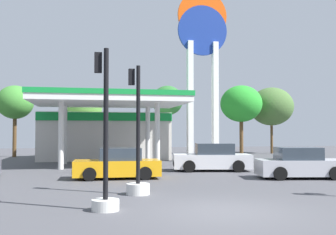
# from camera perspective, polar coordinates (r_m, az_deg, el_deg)

# --- Properties ---
(ground_plane) EXTENTS (90.00, 90.00, 0.00)m
(ground_plane) POSITION_cam_1_polar(r_m,az_deg,el_deg) (11.41, 8.05, -13.06)
(ground_plane) COLOR #47474C
(ground_plane) RESTS_ON ground
(gas_station) EXTENTS (9.98, 13.71, 4.60)m
(gas_station) POSITION_cam_1_polar(r_m,az_deg,el_deg) (31.85, -9.02, -1.94)
(gas_station) COLOR beige
(gas_station) RESTS_ON ground
(station_pole_sign) EXTENTS (3.77, 0.56, 12.80)m
(station_pole_sign) POSITION_cam_1_polar(r_m,az_deg,el_deg) (30.43, 4.94, 9.17)
(station_pole_sign) COLOR white
(station_pole_sign) RESTS_ON ground
(car_0) EXTENTS (4.54, 2.53, 1.54)m
(car_0) POSITION_cam_1_polar(r_m,az_deg,el_deg) (22.64, 6.32, -5.80)
(car_0) COLOR black
(car_0) RESTS_ON ground
(car_2) EXTENTS (4.30, 2.38, 1.46)m
(car_2) POSITION_cam_1_polar(r_m,az_deg,el_deg) (19.91, 18.38, -6.33)
(car_2) COLOR black
(car_2) RESTS_ON ground
(car_3) EXTENTS (4.07, 1.97, 1.43)m
(car_3) POSITION_cam_1_polar(r_m,az_deg,el_deg) (18.95, -7.19, -6.68)
(car_3) COLOR black
(car_3) RESTS_ON ground
(traffic_signal_0) EXTENTS (0.77, 0.77, 4.53)m
(traffic_signal_0) POSITION_cam_1_polar(r_m,az_deg,el_deg) (11.34, -9.01, -6.80)
(traffic_signal_0) COLOR silver
(traffic_signal_0) RESTS_ON ground
(traffic_signal_1) EXTENTS (0.81, 0.81, 4.51)m
(traffic_signal_1) POSITION_cam_1_polar(r_m,az_deg,el_deg) (14.08, -4.38, -6.64)
(traffic_signal_1) COLOR silver
(traffic_signal_1) RESTS_ON ground
(tree_1) EXTENTS (3.15, 3.15, 6.21)m
(tree_1) POSITION_cam_1_polar(r_m,az_deg,el_deg) (37.23, -20.97, 1.99)
(tree_1) COLOR brown
(tree_1) RESTS_ON ground
(tree_2) EXTENTS (2.96, 2.96, 5.47)m
(tree_2) POSITION_cam_1_polar(r_m,az_deg,el_deg) (35.21, -11.79, 1.18)
(tree_2) COLOR brown
(tree_2) RESTS_ON ground
(tree_3) EXTENTS (2.81, 2.81, 6.32)m
(tree_3) POSITION_cam_1_polar(r_m,az_deg,el_deg) (35.92, -0.10, 2.30)
(tree_3) COLOR brown
(tree_3) RESTS_ON ground
(tree_4) EXTENTS (3.93, 3.93, 6.57)m
(tree_4) POSITION_cam_1_polar(r_m,az_deg,el_deg) (38.46, 10.39, 1.91)
(tree_4) COLOR brown
(tree_4) RESTS_ON ground
(tree_5) EXTENTS (4.39, 4.39, 6.65)m
(tree_5) POSITION_cam_1_polar(r_m,az_deg,el_deg) (41.68, 14.52, 1.52)
(tree_5) COLOR brown
(tree_5) RESTS_ON ground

